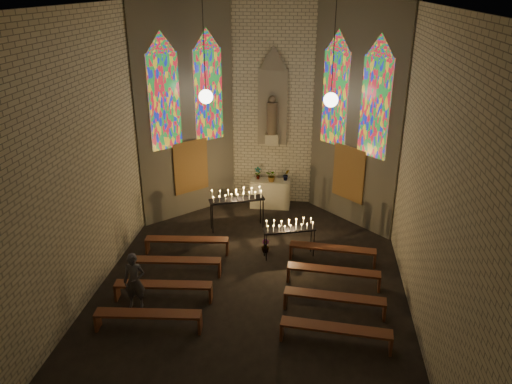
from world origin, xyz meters
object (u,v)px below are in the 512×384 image
aisle_flower_pot (265,246)px  votive_stand_left (237,197)px  votive_stand_right (290,227)px  altar (270,193)px

aisle_flower_pot → votive_stand_left: votive_stand_left is taller
votive_stand_right → votive_stand_left: bearing=120.4°
votive_stand_left → votive_stand_right: 2.41m
votive_stand_left → votive_stand_right: size_ratio=1.17×
aisle_flower_pot → altar: bearing=92.9°
altar → votive_stand_left: bearing=-116.2°
altar → votive_stand_right: (0.88, -3.46, 0.45)m
votive_stand_left → aisle_flower_pot: bearing=-74.2°
altar → votive_stand_left: (-0.91, -1.85, 0.61)m
altar → aisle_flower_pot: (0.17, -3.30, -0.30)m
altar → aisle_flower_pot: bearing=-87.1°
aisle_flower_pot → votive_stand_left: 2.02m
altar → votive_stand_right: votive_stand_right is taller
altar → aisle_flower_pot: size_ratio=3.47×
altar → votive_stand_right: 3.60m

